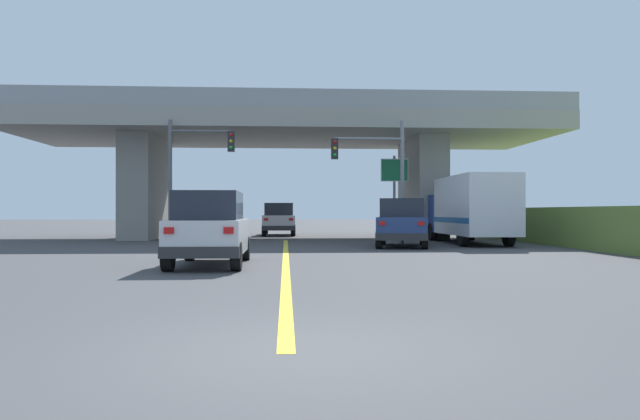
{
  "coord_description": "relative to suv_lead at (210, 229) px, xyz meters",
  "views": [
    {
      "loc": [
        -0.01,
        -6.05,
        1.47
      ],
      "look_at": [
        1.13,
        13.24,
        1.54
      ],
      "focal_mm": 32.79,
      "sensor_mm": 36.0,
      "label": 1
    }
  ],
  "objects": [
    {
      "name": "traffic_signal_farside",
      "position": [
        -2.36,
        11.63,
        2.74
      ],
      "size": [
        3.1,
        0.36,
        5.8
      ],
      "color": "#56595E",
      "rests_on": "ground"
    },
    {
      "name": "ground",
      "position": [
        2.07,
        16.81,
        -1.01
      ],
      "size": [
        160.0,
        160.0,
        0.0
      ],
      "primitive_type": "plane",
      "color": "#424244"
    },
    {
      "name": "traffic_signal_nearside",
      "position": [
        6.38,
        10.77,
        2.57
      ],
      "size": [
        3.42,
        0.36,
        5.73
      ],
      "color": "slate",
      "rests_on": "ground"
    },
    {
      "name": "highway_sign",
      "position": [
        7.91,
        14.92,
        2.26
      ],
      "size": [
        1.49,
        0.17,
        4.49
      ],
      "color": "slate",
      "rests_on": "ground"
    },
    {
      "name": "box_truck",
      "position": [
        10.6,
        10.38,
        0.62
      ],
      "size": [
        2.33,
        7.58,
        3.08
      ],
      "color": "navy",
      "rests_on": "ground"
    },
    {
      "name": "suv_crossing",
      "position": [
        6.98,
        8.21,
        0.0
      ],
      "size": [
        2.87,
        4.68,
        2.02
      ],
      "rotation": [
        0.0,
        0.0,
        -0.21
      ],
      "color": "navy",
      "rests_on": "ground"
    },
    {
      "name": "sedan_oncoming",
      "position": [
        1.65,
        20.76,
        0.0
      ],
      "size": [
        2.03,
        4.53,
        2.02
      ],
      "color": "silver",
      "rests_on": "ground"
    },
    {
      "name": "overpass_bridge",
      "position": [
        2.07,
        16.81,
        4.19
      ],
      "size": [
        29.12,
        9.75,
        7.44
      ],
      "color": "gray",
      "rests_on": "ground"
    },
    {
      "name": "suv_lead",
      "position": [
        0.0,
        0.0,
        0.0
      ],
      "size": [
        1.94,
        4.42,
        2.02
      ],
      "color": "silver",
      "rests_on": "ground"
    },
    {
      "name": "lane_divider_stripe",
      "position": [
        2.07,
        2.01,
        -1.01
      ],
      "size": [
        0.2,
        24.22,
        0.01
      ],
      "primitive_type": "cube",
      "color": "yellow",
      "rests_on": "ground"
    }
  ]
}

